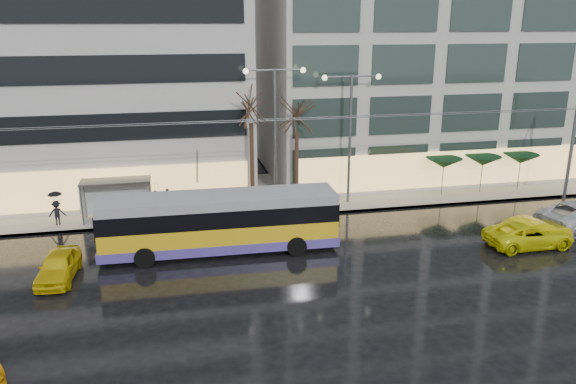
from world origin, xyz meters
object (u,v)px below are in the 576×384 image
object	(u,v)px
taxi_a	(58,266)
trolleybus	(220,224)
bus_shelter	(110,190)
street_lamp_near	(275,119)

from	to	relation	value
taxi_a	trolleybus	bearing A→B (deg)	16.72
trolleybus	bus_shelter	bearing A→B (deg)	134.25
trolleybus	taxi_a	bearing A→B (deg)	-167.63
trolleybus	street_lamp_near	world-z (taller)	street_lamp_near
street_lamp_near	taxi_a	bearing A→B (deg)	-146.25
street_lamp_near	bus_shelter	bearing A→B (deg)	-179.37
bus_shelter	taxi_a	bearing A→B (deg)	-102.81
street_lamp_near	taxi_a	xyz separation A→B (m)	(-12.21, -8.16, -5.31)
bus_shelter	street_lamp_near	size ratio (longest dim) A/B	0.47
street_lamp_near	taxi_a	distance (m)	15.62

